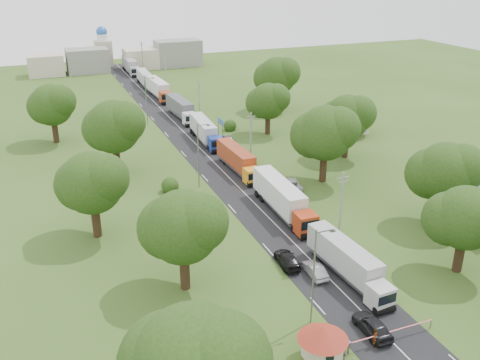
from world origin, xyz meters
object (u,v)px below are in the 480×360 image
boom_barrier (379,336)px  car_lane_mid (315,270)px  pedestrian_near (375,338)px  info_sign (221,125)px  guard_booth (323,341)px  car_lane_front (372,326)px  truck_0 (348,262)px

boom_barrier → car_lane_mid: bearing=89.2°
pedestrian_near → car_lane_mid: bearing=42.7°
info_sign → boom_barrier: bearing=-96.2°
car_lane_mid → boom_barrier: bearing=92.5°
car_lane_mid → pedestrian_near: (-0.64, -12.15, 0.22)m
guard_booth → car_lane_mid: bearing=63.4°
car_lane_front → pedestrian_near: pedestrian_near is taller
guard_booth → info_sign: 61.27m
boom_barrier → truck_0: bearing=72.7°
info_sign → pedestrian_near: bearing=-96.7°
pedestrian_near → car_lane_front: bearing=18.9°
truck_0 → car_lane_front: 9.33m
info_sign → pedestrian_near: (-7.03, -60.15, -2.11)m
guard_booth → pedestrian_near: (5.37, -0.14, -1.27)m
guard_booth → boom_barrier: bearing=0.0°
guard_booth → truck_0: bearing=48.7°
boom_barrier → car_lane_front: (0.36, 1.50, -0.08)m
truck_0 → car_lane_front: size_ratio=2.88×
boom_barrier → car_lane_mid: 12.00m
info_sign → car_lane_front: bearing=-96.0°
pedestrian_near → truck_0: bearing=26.3°
truck_0 → pedestrian_near: truck_0 is taller
boom_barrier → info_sign: size_ratio=2.25×
guard_booth → info_sign: (12.40, 60.00, 0.84)m
guard_booth → pedestrian_near: guard_booth is taller
car_lane_mid → pedestrian_near: size_ratio=2.30×
guard_booth → truck_0: size_ratio=0.32×
truck_0 → car_lane_mid: bearing=150.8°
pedestrian_near → info_sign: bearing=39.0°
truck_0 → pedestrian_near: 11.13m
info_sign → car_lane_mid: size_ratio=0.99×
truck_0 → car_lane_front: bearing=-108.0°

